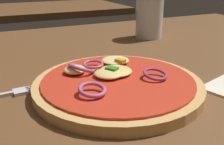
# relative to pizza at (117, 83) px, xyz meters

# --- Properties ---
(dining_table) EXTENTS (1.31, 1.01, 0.03)m
(dining_table) POSITION_rel_pizza_xyz_m (0.04, -0.01, -0.02)
(dining_table) COLOR brown
(dining_table) RESTS_ON ground
(pizza) EXTENTS (0.24, 0.24, 0.03)m
(pizza) POSITION_rel_pizza_xyz_m (0.00, 0.00, 0.00)
(pizza) COLOR tan
(pizza) RESTS_ON dining_table
(beer_glass) EXTENTS (0.07, 0.07, 0.11)m
(beer_glass) POSITION_rel_pizza_xyz_m (0.22, 0.26, 0.04)
(beer_glass) COLOR silver
(beer_glass) RESTS_ON dining_table
(background_table) EXTENTS (0.66, 0.46, 0.03)m
(background_table) POSITION_rel_pizza_xyz_m (0.16, 1.02, -0.02)
(background_table) COLOR brown
(background_table) RESTS_ON ground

